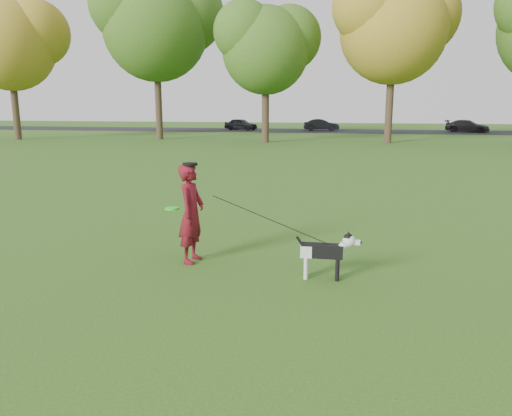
% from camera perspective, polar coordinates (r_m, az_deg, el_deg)
% --- Properties ---
extents(ground, '(120.00, 120.00, 0.00)m').
position_cam_1_polar(ground, '(8.13, -0.13, -6.53)').
color(ground, '#285116').
rests_on(ground, ground).
extents(road, '(120.00, 7.00, 0.02)m').
position_cam_1_polar(road, '(47.68, 8.74, 8.70)').
color(road, black).
rests_on(road, ground).
extents(man, '(0.43, 0.62, 1.63)m').
position_cam_1_polar(man, '(8.17, -7.39, -0.61)').
color(man, '#590C12').
rests_on(man, ground).
extents(dog, '(0.97, 0.19, 0.74)m').
position_cam_1_polar(dog, '(7.46, 8.14, -4.76)').
color(dog, black).
rests_on(dog, ground).
extents(car_left, '(3.46, 2.22, 1.10)m').
position_cam_1_polar(car_left, '(48.70, -1.74, 9.55)').
color(car_left, black).
rests_on(car_left, road).
extents(car_mid, '(3.40, 1.53, 1.08)m').
position_cam_1_polar(car_mid, '(47.69, 7.47, 9.40)').
color(car_mid, black).
rests_on(car_mid, road).
extents(car_right, '(4.02, 2.69, 1.08)m').
position_cam_1_polar(car_right, '(48.77, 23.00, 8.62)').
color(car_right, '#262229').
rests_on(car_right, road).
extents(man_held_items, '(2.77, 0.57, 1.15)m').
position_cam_1_polar(man_held_items, '(7.63, 1.81, -1.42)').
color(man_held_items, '#22FB1F').
rests_on(man_held_items, ground).
extents(tree_row, '(51.74, 8.86, 12.01)m').
position_cam_1_polar(tree_row, '(34.12, 5.83, 20.00)').
color(tree_row, '#38281C').
rests_on(tree_row, ground).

